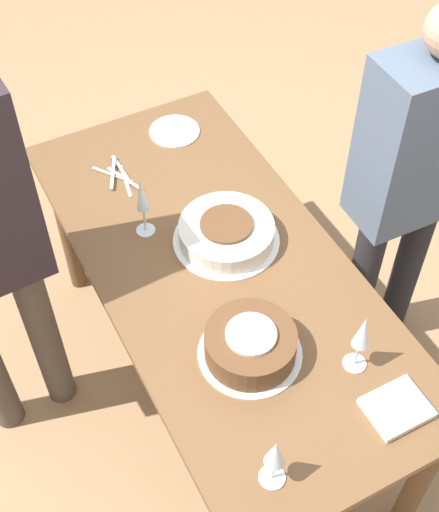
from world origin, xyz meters
name	(u,v)px	position (x,y,z in m)	size (l,w,h in m)	color
ground_plane	(220,387)	(0.00, 0.00, 0.00)	(12.00, 12.00, 0.00)	#A87F56
dining_table	(220,288)	(0.00, 0.00, 0.65)	(1.71, 0.78, 0.77)	brown
cake_center_white	(226,233)	(-0.09, 0.07, 0.81)	(0.36, 0.36, 0.09)	white
cake_front_chocolate	(250,345)	(0.34, -0.08, 0.82)	(0.31, 0.31, 0.11)	white
wine_glass_near	(275,455)	(0.70, -0.21, 0.91)	(0.07, 0.07, 0.20)	silver
wine_glass_far	(362,334)	(0.51, 0.18, 0.92)	(0.07, 0.07, 0.23)	silver
wine_glass_extra	(142,198)	(-0.25, -0.15, 0.93)	(0.07, 0.07, 0.24)	silver
dessert_plate_left	(174,131)	(-0.68, 0.16, 0.77)	(0.20, 0.20, 0.01)	silver
fork_pile	(119,175)	(-0.54, -0.13, 0.78)	(0.23, 0.12, 0.01)	silver
napkin_stack	(397,408)	(0.69, 0.19, 0.78)	(0.14, 0.17, 0.02)	silver
person_watching	(414,170)	(0.04, 0.72, 0.92)	(0.23, 0.41, 1.54)	#232328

